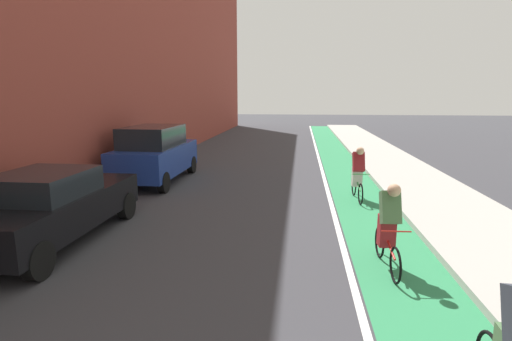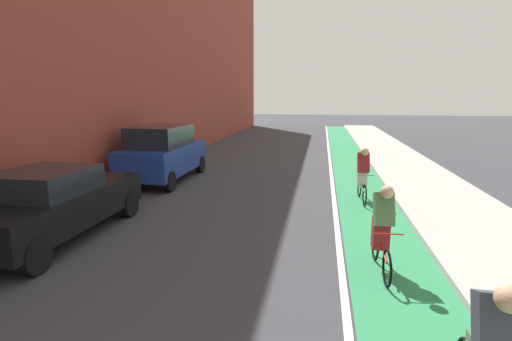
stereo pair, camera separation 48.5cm
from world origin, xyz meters
The scene contains 9 objects.
ground_plane centered at (0.00, 17.99, 0.00)m, with size 96.74×96.74×0.00m, color #38383D.
bike_lane_paint centered at (3.56, 19.99, 0.00)m, with size 1.60×43.97×0.00m, color #2D8451.
lane_divider_stripe centered at (2.66, 19.99, 0.00)m, with size 0.12×43.97×0.00m, color white.
sidewalk_right centered at (5.76, 19.99, 0.07)m, with size 2.80×43.97×0.14m, color #A8A59E.
building_facade_left centered at (-6.16, 19.97, 6.88)m, with size 4.15×43.97×13.77m.
parked_sedan_black centered at (-3.31, 9.36, 0.78)m, with size 1.83×4.45×1.53m.
parked_suv_blue centered at (-3.31, 15.28, 1.02)m, with size 1.86×4.35×1.98m.
cyclist_mid centered at (3.31, 8.83, 0.84)m, with size 0.48×1.65×1.58m.
cyclist_trailing centered at (3.44, 13.56, 0.84)m, with size 0.48×1.66×1.58m.
Camera 2 is at (2.24, 2.14, 3.02)m, focal length 27.60 mm.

